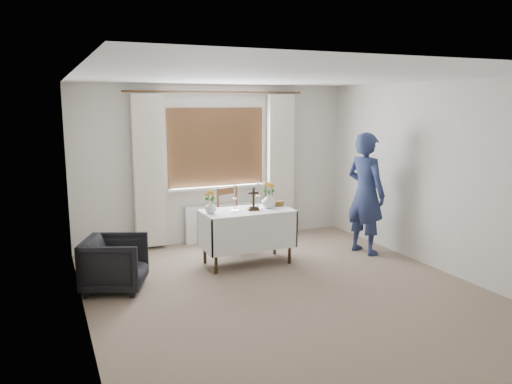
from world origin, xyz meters
The scene contains 12 objects.
ground centered at (0.00, 0.00, 0.00)m, with size 5.00×5.00×0.00m, color gray.
altar_table centered at (-0.02, 1.16, 0.38)m, with size 1.24×0.64×0.76m, color white.
wooden_chair centered at (0.10, 1.93, 0.47)m, with size 0.43×0.43×0.94m, color brown, non-canonical shape.
armchair centered at (-1.85, 0.88, 0.32)m, with size 0.69×0.71×0.65m, color black.
person centered at (1.78, 0.95, 0.90)m, with size 0.66×0.43×1.80m, color navy.
radiator centered at (0.00, 2.42, 0.30)m, with size 1.10×0.10×0.60m, color silver.
wooden_cross centered at (0.06, 1.12, 0.92)m, with size 0.15×0.11×0.32m, color black, non-canonical shape.
candlestick_left centered at (-0.20, 1.16, 0.94)m, with size 0.10×0.10×0.36m, color silver, non-canonical shape.
candlestick_right centered at (0.14, 1.13, 0.96)m, with size 0.11×0.11×0.40m, color silver, non-canonical shape.
flower_vase_left centered at (-0.54, 1.18, 0.85)m, with size 0.16×0.16×0.17m, color silver.
flower_vase_right centered at (0.32, 1.18, 0.87)m, with size 0.20×0.20×0.21m, color silver.
wicker_basket centered at (0.49, 1.27, 0.80)m, with size 0.19×0.19×0.07m, color brown.
Camera 1 is at (-2.57, -5.03, 2.21)m, focal length 35.00 mm.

